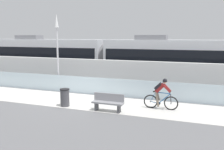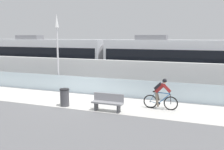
# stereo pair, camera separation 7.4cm
# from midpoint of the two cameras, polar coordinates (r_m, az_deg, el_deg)

# --- Properties ---
(ground_plane) EXTENTS (200.00, 200.00, 0.00)m
(ground_plane) POSITION_cam_midpoint_polar(r_m,az_deg,el_deg) (14.96, -8.98, -5.71)
(ground_plane) COLOR slate
(bike_path_deck) EXTENTS (32.00, 3.20, 0.01)m
(bike_path_deck) POSITION_cam_midpoint_polar(r_m,az_deg,el_deg) (14.96, -8.98, -5.69)
(bike_path_deck) COLOR silver
(bike_path_deck) RESTS_ON ground
(glass_parapet) EXTENTS (32.00, 0.05, 1.11)m
(glass_parapet) POSITION_cam_midpoint_polar(r_m,az_deg,el_deg) (16.43, -5.86, -2.35)
(glass_parapet) COLOR silver
(glass_parapet) RESTS_ON ground
(concrete_barrier_wall) EXTENTS (32.00, 0.36, 2.09)m
(concrete_barrier_wall) POSITION_cam_midpoint_polar(r_m,az_deg,el_deg) (17.96, -3.35, 0.21)
(concrete_barrier_wall) COLOR silver
(concrete_barrier_wall) RESTS_ON ground
(tram_rail_near) EXTENTS (32.00, 0.08, 0.01)m
(tram_rail_near) POSITION_cam_midpoint_polar(r_m,az_deg,el_deg) (20.39, -0.51, -1.70)
(tram_rail_near) COLOR #595654
(tram_rail_near) RESTS_ON ground
(tram_rail_far) EXTENTS (32.00, 0.08, 0.01)m
(tram_rail_far) POSITION_cam_midpoint_polar(r_m,az_deg,el_deg) (21.72, 0.84, -1.05)
(tram_rail_far) COLOR #595654
(tram_rail_far) RESTS_ON ground
(tram) EXTENTS (22.56, 2.54, 3.81)m
(tram) POSITION_cam_midpoint_polar(r_m,az_deg,el_deg) (21.04, -1.49, 3.82)
(tram) COLOR silver
(tram) RESTS_ON ground
(cyclist_on_bike) EXTENTS (1.77, 0.58, 1.61)m
(cyclist_on_bike) POSITION_cam_midpoint_polar(r_m,az_deg,el_deg) (13.09, 10.85, -4.26)
(cyclist_on_bike) COLOR black
(cyclist_on_bike) RESTS_ON ground
(lamp_post_antenna) EXTENTS (0.28, 0.28, 5.20)m
(lamp_post_antenna) POSITION_cam_midpoint_polar(r_m,az_deg,el_deg) (17.54, -12.45, 7.20)
(lamp_post_antenna) COLOR gray
(lamp_post_antenna) RESTS_ON ground
(trash_bin) EXTENTS (0.51, 0.51, 0.96)m
(trash_bin) POSITION_cam_midpoint_polar(r_m,az_deg,el_deg) (13.69, -10.81, -5.03)
(trash_bin) COLOR #47474C
(trash_bin) RESTS_ON ground
(bench) EXTENTS (1.60, 0.45, 0.89)m
(bench) POSITION_cam_midpoint_polar(r_m,az_deg,el_deg) (12.58, -1.07, -6.14)
(bench) COLOR gray
(bench) RESTS_ON ground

